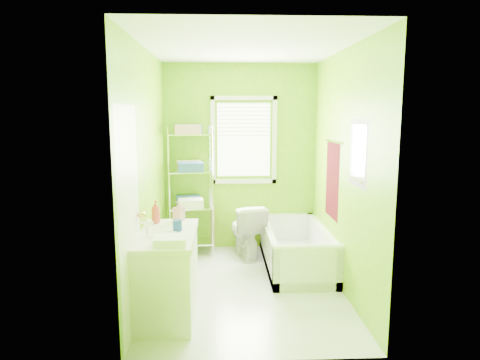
{
  "coord_description": "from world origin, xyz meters",
  "views": [
    {
      "loc": [
        -0.26,
        -4.54,
        1.94
      ],
      "look_at": [
        -0.05,
        0.25,
        1.17
      ],
      "focal_mm": 32.0,
      "sensor_mm": 36.0,
      "label": 1
    }
  ],
  "objects_px": {
    "toilet": "(246,230)",
    "vanity": "(167,271)",
    "bathtub": "(296,254)",
    "wire_shelf_unit": "(191,176)"
  },
  "relations": [
    {
      "from": "bathtub",
      "to": "wire_shelf_unit",
      "type": "height_order",
      "value": "wire_shelf_unit"
    },
    {
      "from": "bathtub",
      "to": "toilet",
      "type": "height_order",
      "value": "toilet"
    },
    {
      "from": "bathtub",
      "to": "wire_shelf_unit",
      "type": "relative_size",
      "value": 0.92
    },
    {
      "from": "toilet",
      "to": "wire_shelf_unit",
      "type": "relative_size",
      "value": 0.41
    },
    {
      "from": "bathtub",
      "to": "vanity",
      "type": "xyz_separation_m",
      "value": [
        -1.46,
        -1.21,
        0.26
      ]
    },
    {
      "from": "bathtub",
      "to": "vanity",
      "type": "relative_size",
      "value": 1.53
    },
    {
      "from": "toilet",
      "to": "vanity",
      "type": "bearing_deg",
      "value": 49.09
    },
    {
      "from": "toilet",
      "to": "bathtub",
      "type": "bearing_deg",
      "value": 131.47
    },
    {
      "from": "bathtub",
      "to": "wire_shelf_unit",
      "type": "bearing_deg",
      "value": 156.76
    },
    {
      "from": "bathtub",
      "to": "toilet",
      "type": "xyz_separation_m",
      "value": [
        -0.61,
        0.43,
        0.2
      ]
    }
  ]
}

